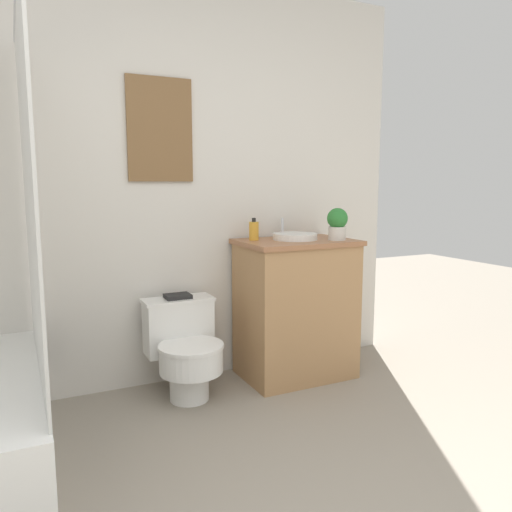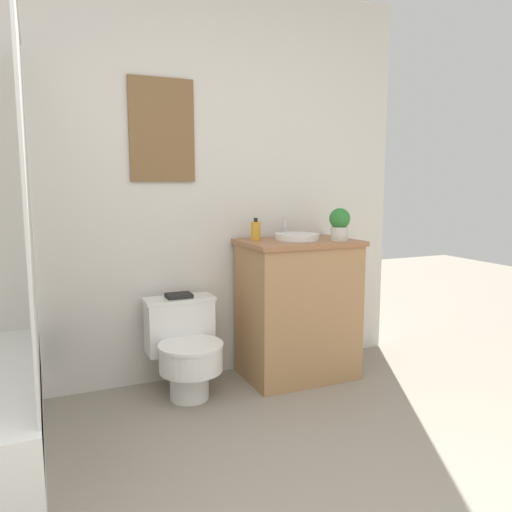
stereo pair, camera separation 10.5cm
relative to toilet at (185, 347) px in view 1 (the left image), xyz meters
The scene contains 7 objects.
wall_back 1.01m from the toilet, 114.78° to the left, with size 3.50×0.07×2.50m.
toilet is the anchor object (origin of this frame).
vanity 0.77m from the toilet, ahead, with size 0.72×0.51×0.90m.
sink 0.97m from the toilet, ahead, with size 0.29×0.32×0.13m.
soap_bottle 0.83m from the toilet, 11.31° to the left, with size 0.06×0.06×0.14m.
potted_plant 1.21m from the toilet, ahead, with size 0.13×0.13×0.20m.
book_on_tank 0.31m from the toilet, 90.00° to the left, with size 0.15×0.12×0.02m.
Camera 1 is at (-0.73, -0.65, 1.25)m, focal length 35.00 mm.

